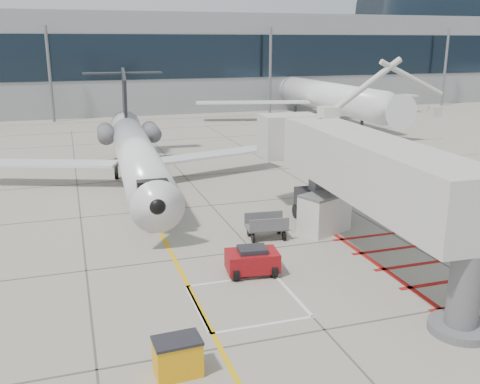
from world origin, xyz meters
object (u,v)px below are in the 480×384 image
object	(u,v)px
regional_jet	(138,140)
pushback_tug	(252,260)
spill_bin	(178,357)
jet_bridge	(375,182)

from	to	relation	value
regional_jet	pushback_tug	xyz separation A→B (m)	(3.02, -14.34, -3.14)
pushback_tug	spill_bin	distance (m)	7.92
regional_jet	pushback_tug	distance (m)	14.98
jet_bridge	spill_bin	xyz separation A→B (m)	(-10.46, -6.03, -3.25)
regional_jet	spill_bin	xyz separation A→B (m)	(-1.65, -20.74, -3.19)
spill_bin	regional_jet	bearing A→B (deg)	82.76
jet_bridge	spill_bin	distance (m)	12.50
regional_jet	pushback_tug	world-z (taller)	regional_jet
jet_bridge	regional_jet	bearing A→B (deg)	123.57
regional_jet	jet_bridge	world-z (taller)	jet_bridge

